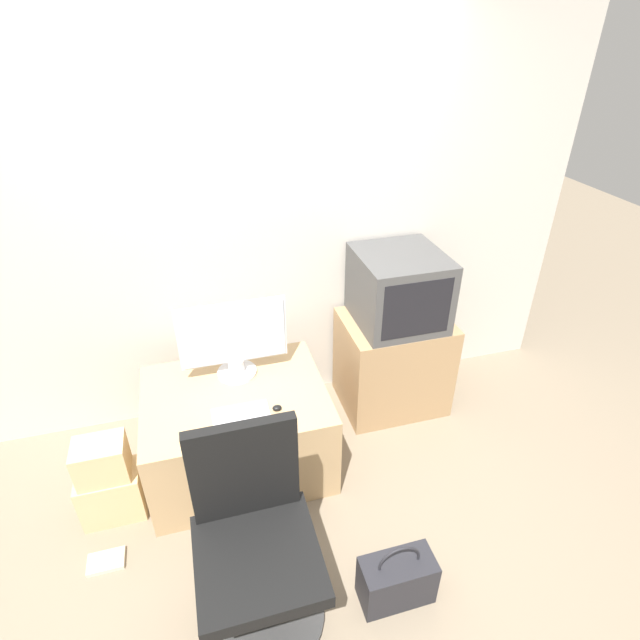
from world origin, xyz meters
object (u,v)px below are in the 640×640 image
at_px(cardboard_box_lower, 112,493).
at_px(handbag, 397,579).
at_px(crt_tv, 399,289).
at_px(book, 106,561).
at_px(keyboard, 241,413).
at_px(mouse, 277,408).
at_px(main_monitor, 234,340).
at_px(office_chair, 256,548).

distance_m(cardboard_box_lower, handbag, 1.55).
distance_m(crt_tv, book, 2.19).
relative_size(keyboard, mouse, 5.97).
distance_m(mouse, cardboard_box_lower, 1.01).
distance_m(main_monitor, cardboard_box_lower, 1.05).
height_order(crt_tv, office_chair, crt_tv).
bearing_deg(crt_tv, handbag, -111.26).
bearing_deg(mouse, keyboard, 173.90).
xyz_separation_m(mouse, book, (-0.96, -0.28, -0.54)).
bearing_deg(crt_tv, main_monitor, -173.99).
bearing_deg(cardboard_box_lower, keyboard, -0.58).
bearing_deg(keyboard, office_chair, -93.88).
bearing_deg(keyboard, handbag, -56.24).
relative_size(cardboard_box_lower, book, 1.80).
distance_m(mouse, handbag, 1.00).
height_order(crt_tv, cardboard_box_lower, crt_tv).
height_order(crt_tv, book, crt_tv).
bearing_deg(keyboard, main_monitor, 85.21).
relative_size(keyboard, book, 1.68).
distance_m(cardboard_box_lower, book, 0.34).
bearing_deg(mouse, office_chair, -109.32).
relative_size(office_chair, book, 5.48).
xyz_separation_m(keyboard, cardboard_box_lower, (-0.73, 0.01, -0.40)).
height_order(keyboard, handbag, keyboard).
relative_size(keyboard, handbag, 0.82).
xyz_separation_m(mouse, cardboard_box_lower, (-0.92, 0.03, -0.41)).
xyz_separation_m(mouse, crt_tv, (0.89, 0.49, 0.34)).
height_order(main_monitor, mouse, main_monitor).
distance_m(main_monitor, crt_tv, 1.06).
xyz_separation_m(keyboard, office_chair, (-0.05, -0.71, -0.13)).
height_order(mouse, book, mouse).
distance_m(crt_tv, handbag, 1.61).
distance_m(keyboard, mouse, 0.19).
height_order(mouse, cardboard_box_lower, mouse).
height_order(main_monitor, book, main_monitor).
height_order(office_chair, handbag, office_chair).
distance_m(crt_tv, cardboard_box_lower, 2.01).
xyz_separation_m(keyboard, book, (-0.76, -0.30, -0.54)).
bearing_deg(crt_tv, office_chair, -133.75).
relative_size(main_monitor, mouse, 12.24).
distance_m(crt_tv, office_chair, 1.70).
bearing_deg(crt_tv, keyboard, -156.48).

